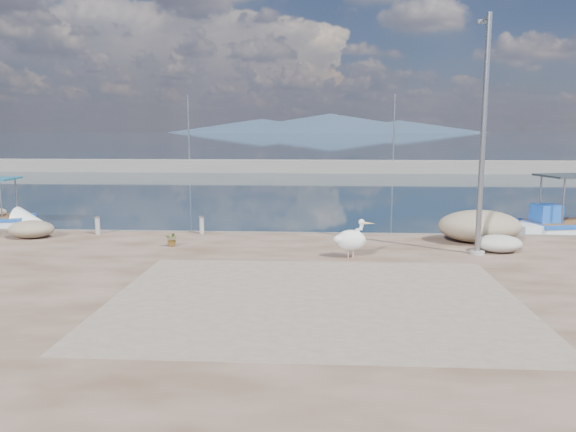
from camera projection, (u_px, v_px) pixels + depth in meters
The scene contains 13 objects.
ground at pixel (280, 283), 15.54m from camera, with size 1400.00×1400.00×0.00m, color #162635.
quay at pixel (253, 364), 9.59m from camera, with size 44.00×22.00×0.50m, color #47311F.
quay_patch at pixel (314, 299), 12.45m from camera, with size 9.00×7.00×0.01m, color gray.
breakwater at pixel (310, 166), 54.90m from camera, with size 120.00×2.20×7.50m.
mountains at pixel (325, 124), 654.90m from camera, with size 370.00×280.00×22.00m.
pelican at pixel (352, 240), 16.37m from camera, with size 1.20×0.70×1.14m.
lamp_post at pixel (483, 144), 16.44m from camera, with size 0.44×0.96×7.00m.
bollard_near at pixel (202, 224), 20.14m from camera, with size 0.22×0.22×0.66m.
bollard_far at pixel (98, 224), 20.03m from camera, with size 0.22×0.22×0.67m.
potted_plant at pixel (172, 239), 17.98m from camera, with size 0.42×0.36×0.47m, color #33722D.
net_pile_c at pixel (479, 226), 18.64m from camera, with size 2.72×1.94×1.07m, color tan.
net_pile_b at pixel (31, 229), 19.41m from camera, with size 1.55×1.21×0.60m, color tan.
net_pile_d at pixel (499, 243), 17.16m from camera, with size 1.42×1.06×0.53m, color #BBB9AD.
Camera 1 is at (1.14, -15.03, 4.24)m, focal length 35.00 mm.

